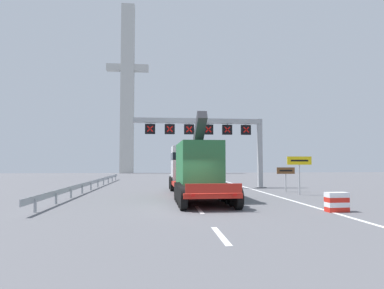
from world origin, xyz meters
The scene contains 10 objects.
ground centered at (0.00, 0.00, 0.00)m, with size 112.00×112.00×0.00m, color #5B5B60.
lane_markings centered at (0.20, 19.11, 0.01)m, with size 0.20×52.82×0.01m.
edge_line_right centered at (6.20, 12.00, 0.01)m, with size 0.20×63.00×0.01m, color silver.
overhead_lane_gantry centered at (3.07, 12.67, 5.11)m, with size 11.92×0.90×6.58m.
heavy_haul_truck_red centered at (0.63, 6.88, 1.99)m, with size 3.21×14.10×5.30m.
exit_sign_yellow centered at (8.11, 5.95, 2.11)m, with size 1.78×0.15×2.72m.
tourist_info_sign_brown centered at (8.10, 8.44, 1.45)m, with size 1.44×0.15×1.91m.
crash_barrier_striped centered at (6.51, -1.67, 0.45)m, with size 1.02×0.55×0.90m.
guardrail_left centered at (-7.48, 13.10, 0.56)m, with size 0.13×30.20×0.76m.
bridge_pylon_distant centered at (-8.83, 54.12, 18.79)m, with size 9.00×2.00×36.79m.
Camera 1 is at (-1.71, -16.14, 2.30)m, focal length 30.28 mm.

